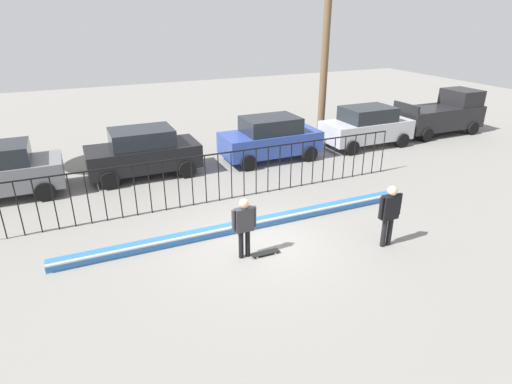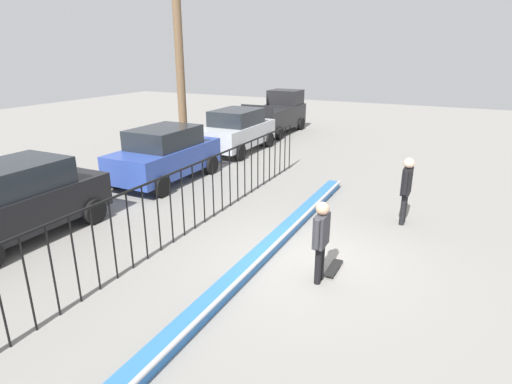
% 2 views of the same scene
% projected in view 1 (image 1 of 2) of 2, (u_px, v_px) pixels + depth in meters
% --- Properties ---
extents(ground_plane, '(60.00, 60.00, 0.00)m').
position_uv_depth(ground_plane, '(258.00, 244.00, 12.06)').
color(ground_plane, gray).
extents(bowl_coping_ledge, '(11.00, 0.40, 0.27)m').
position_uv_depth(bowl_coping_ledge, '(245.00, 225.00, 12.84)').
color(bowl_coping_ledge, '#2D6BB7').
rests_on(bowl_coping_ledge, ground).
extents(perimeter_fence, '(14.04, 0.04, 1.73)m').
position_uv_depth(perimeter_fence, '(218.00, 172.00, 14.37)').
color(perimeter_fence, black).
rests_on(perimeter_fence, ground).
extents(skateboarder, '(0.69, 0.26, 1.70)m').
position_uv_depth(skateboarder, '(244.00, 223.00, 11.04)').
color(skateboarder, black).
rests_on(skateboarder, ground).
extents(skateboard, '(0.80, 0.20, 0.07)m').
position_uv_depth(skateboard, '(265.00, 253.00, 11.50)').
color(skateboard, black).
rests_on(skateboard, ground).
extents(camera_operator, '(0.73, 0.27, 1.81)m').
position_uv_depth(camera_operator, '(390.00, 210.00, 11.57)').
color(camera_operator, black).
rests_on(camera_operator, ground).
extents(parked_car_black, '(4.30, 2.12, 1.90)m').
position_uv_depth(parked_car_black, '(143.00, 152.00, 16.70)').
color(parked_car_black, black).
rests_on(parked_car_black, ground).
extents(parked_car_blue, '(4.30, 2.12, 1.90)m').
position_uv_depth(parked_car_blue, '(270.00, 138.00, 18.51)').
color(parked_car_blue, '#2D479E').
rests_on(parked_car_blue, ground).
extents(parked_car_silver, '(4.30, 2.12, 1.90)m').
position_uv_depth(parked_car_silver, '(367.00, 126.00, 20.42)').
color(parked_car_silver, '#B7BABF').
rests_on(parked_car_silver, ground).
extents(pickup_truck, '(4.70, 2.12, 2.24)m').
position_uv_depth(pickup_truck, '(442.00, 114.00, 22.51)').
color(pickup_truck, black).
rests_on(pickup_truck, ground).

